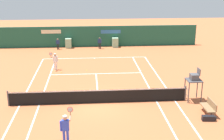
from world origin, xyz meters
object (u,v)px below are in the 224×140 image
player_on_baseline (55,60)px  ball_kid_right_post (100,42)px  player_bench (209,106)px  player_near_side (66,127)px  ball_kid_centre_post (58,43)px  umpire_chair (194,79)px  tennis_ball_near_service_line (87,70)px  tennis_ball_by_sideline (61,72)px  equipment_bag (210,118)px

player_on_baseline → ball_kid_right_post: bearing=-108.9°
player_bench → player_near_side: (-8.69, -2.98, 0.49)m
ball_kid_centre_post → umpire_chair: bearing=122.9°
tennis_ball_near_service_line → tennis_ball_by_sideline: bearing=-169.7°
umpire_chair → player_near_side: size_ratio=1.23×
tennis_ball_by_sideline → umpire_chair: bearing=-36.0°
umpire_chair → equipment_bag: (0.01, -3.12, -1.38)m
umpire_chair → tennis_ball_near_service_line: size_ratio=34.07×
tennis_ball_by_sideline → tennis_ball_near_service_line: bearing=10.3°
player_bench → ball_kid_right_post: ball_kid_right_post is taller
player_on_baseline → player_bench: bearing=146.3°
equipment_bag → ball_kid_right_post: size_ratio=0.66×
ball_kid_centre_post → tennis_ball_by_sideline: bearing=95.6°
tennis_ball_by_sideline → equipment_bag: bearing=-46.4°
umpire_chair → ball_kid_right_post: (-5.84, 15.79, -0.77)m
player_bench → ball_kid_right_post: bearing=18.9°
equipment_bag → ball_kid_right_post: (-5.85, 18.91, 0.61)m
player_on_baseline → tennis_ball_near_service_line: (2.85, -0.47, -0.89)m
player_bench → ball_kid_centre_post: size_ratio=1.15×
player_bench → ball_kid_centre_post: 21.06m
player_near_side → ball_kid_right_post: 21.11m
umpire_chair → player_bench: bearing=-172.2°
ball_kid_centre_post → tennis_ball_by_sideline: 8.87m
ball_kid_centre_post → tennis_ball_by_sideline: ball_kid_centre_post is taller
player_on_baseline → tennis_ball_near_service_line: size_ratio=25.97×
equipment_bag → ball_kid_centre_post: ball_kid_centre_post is taller
player_near_side → tennis_ball_by_sideline: player_near_side is taller
player_near_side → umpire_chair: bearing=32.4°
equipment_bag → ball_kid_centre_post: bearing=119.5°
umpire_chair → tennis_ball_near_service_line: umpire_chair is taller
ball_kid_centre_post → ball_kid_right_post: bearing=178.8°
player_bench → umpire_chair: bearing=7.8°
ball_kid_centre_post → player_bench: bearing=120.2°
equipment_bag → player_near_side: 8.69m
player_bench → player_on_baseline: bearing=46.2°
equipment_bag → player_near_side: bearing=-166.3°
umpire_chair → player_on_baseline: 12.91m
tennis_ball_by_sideline → player_on_baseline: bearing=123.5°
umpire_chair → tennis_ball_by_sideline: umpire_chair is taller
umpire_chair → player_on_baseline: bearing=52.3°
ball_kid_centre_post → ball_kid_right_post: size_ratio=0.96×
ball_kid_right_post → ball_kid_centre_post: bearing=-2.7°
player_near_side → tennis_ball_near_service_line: player_near_side is taller
player_bench → player_near_side: player_near_side is taller
umpire_chair → ball_kid_centre_post: bearing=34.1°
umpire_chair → player_bench: (0.30, -2.19, -1.03)m
player_on_baseline → tennis_ball_by_sideline: player_on_baseline is taller
equipment_bag → ball_kid_centre_post: (-10.68, 18.91, 0.58)m
player_bench → tennis_ball_near_service_line: (-7.65, 9.61, -0.48)m
player_bench → ball_kid_centre_post: bearing=31.4°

